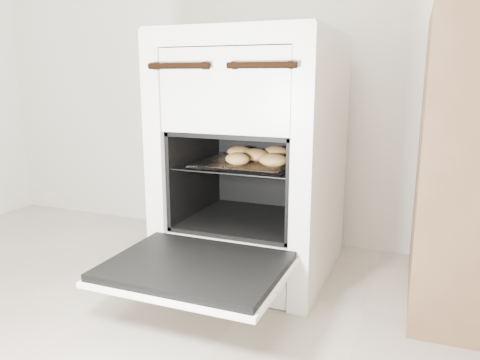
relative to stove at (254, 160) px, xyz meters
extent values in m
cube|color=white|center=(0.00, 0.01, 0.01)|extent=(0.53, 0.57, 0.82)
cylinder|color=black|center=(-0.12, -0.29, 0.31)|extent=(0.20, 0.02, 0.02)
cylinder|color=black|center=(0.12, -0.29, 0.31)|extent=(0.20, 0.02, 0.02)
cube|color=black|center=(0.00, -0.45, -0.21)|extent=(0.46, 0.36, 0.02)
cube|color=white|center=(0.00, -0.45, -0.23)|extent=(0.48, 0.37, 0.01)
cylinder|color=black|center=(-0.19, -0.06, 0.00)|extent=(0.01, 0.37, 0.01)
cylinder|color=black|center=(0.19, -0.06, 0.00)|extent=(0.01, 0.37, 0.01)
cylinder|color=black|center=(0.00, -0.24, 0.00)|extent=(0.38, 0.01, 0.01)
cylinder|color=black|center=(0.00, 0.12, 0.00)|extent=(0.38, 0.01, 0.01)
cylinder|color=black|center=(-0.16, -0.06, 0.00)|extent=(0.00, 0.36, 0.00)
cylinder|color=black|center=(-0.11, -0.06, 0.00)|extent=(0.00, 0.36, 0.00)
cylinder|color=black|center=(-0.05, -0.06, 0.00)|extent=(0.00, 0.36, 0.00)
cylinder|color=black|center=(0.00, -0.06, 0.00)|extent=(0.00, 0.36, 0.00)
cylinder|color=black|center=(0.05, -0.06, 0.00)|extent=(0.00, 0.36, 0.00)
cylinder|color=black|center=(0.11, -0.06, 0.00)|extent=(0.00, 0.36, 0.00)
cylinder|color=black|center=(0.16, -0.06, 0.00)|extent=(0.00, 0.36, 0.00)
cube|color=white|center=(0.00, -0.08, 0.00)|extent=(0.30, 0.27, 0.01)
ellipsoid|color=#B37B47|center=(0.11, -0.11, 0.03)|extent=(0.10, 0.10, 0.04)
ellipsoid|color=#B37B47|center=(0.08, 0.01, 0.03)|extent=(0.13, 0.13, 0.05)
ellipsoid|color=#B37B47|center=(-0.01, -0.13, 0.02)|extent=(0.11, 0.11, 0.04)
ellipsoid|color=#B37B47|center=(-0.06, 0.01, 0.02)|extent=(0.09, 0.09, 0.04)
ellipsoid|color=#B37B47|center=(0.02, -0.04, 0.03)|extent=(0.11, 0.11, 0.04)
ellipsoid|color=#B37B47|center=(0.04, -0.01, 0.02)|extent=(0.11, 0.11, 0.03)
camera|label=1|loc=(0.55, -1.49, 0.28)|focal=35.00mm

